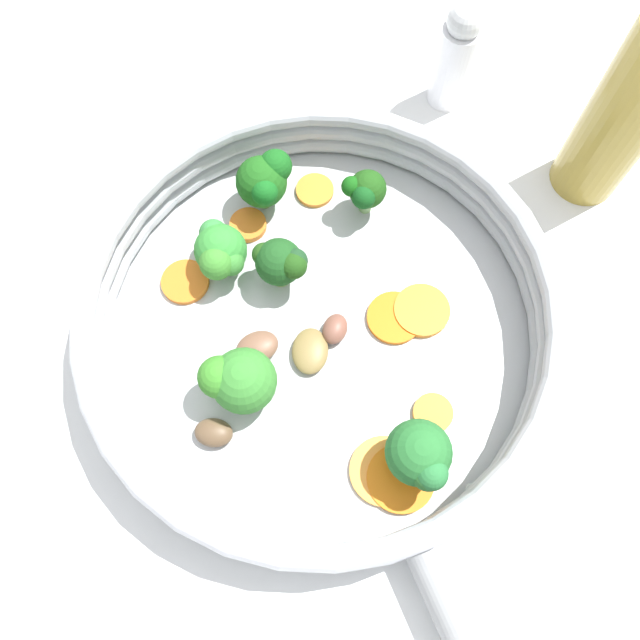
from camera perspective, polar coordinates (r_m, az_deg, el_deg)
name	(u,v)px	position (r m, az deg, el deg)	size (l,w,h in m)	color
ground_plane	(320,332)	(0.47, 0.00, -1.13)	(4.00, 4.00, 0.00)	silver
skillet	(320,330)	(0.47, 0.00, -0.91)	(0.32, 0.32, 0.01)	#B2B5B7
skillet_rim_wall	(320,315)	(0.44, 0.00, 0.46)	(0.34, 0.34, 0.05)	#B1B4BD
skillet_rivet_left	(343,549)	(0.43, 2.12, -20.17)	(0.01, 0.01, 0.01)	#B2B9B9
skillet_rivet_right	(472,490)	(0.44, 13.72, -14.84)	(0.01, 0.01, 0.01)	#B1B6B8
carrot_slice_0	(394,318)	(0.47, 6.82, 0.20)	(0.04, 0.04, 0.00)	orange
carrot_slice_1	(422,311)	(0.47, 9.28, 0.86)	(0.04, 0.04, 0.01)	orange
carrot_slice_2	(433,413)	(0.45, 10.28, -8.37)	(0.03, 0.03, 0.00)	orange
carrot_slice_3	(384,471)	(0.44, 5.88, -13.57)	(0.05, 0.05, 0.00)	orange
carrot_slice_4	(401,479)	(0.44, 7.38, -14.19)	(0.05, 0.05, 0.00)	orange
carrot_slice_5	(183,287)	(0.49, -12.44, 2.96)	(0.04, 0.04, 0.00)	orange
carrot_slice_6	(248,225)	(0.50, -6.58, 8.64)	(0.03, 0.03, 0.01)	orange
carrot_slice_7	(315,190)	(0.52, -0.48, 11.77)	(0.03, 0.03, 0.00)	orange
broccoli_floret_0	(420,457)	(0.41, 9.15, -12.23)	(0.04, 0.04, 0.05)	#89B363
broccoli_floret_1	(237,380)	(0.42, -7.61, -5.44)	(0.05, 0.05, 0.05)	#81A664
broccoli_floret_2	(264,180)	(0.49, -5.11, 12.61)	(0.05, 0.04, 0.05)	#5E8746
broccoli_floret_3	(281,262)	(0.45, -3.58, 5.27)	(0.04, 0.04, 0.05)	#89B25D
broccoli_floret_4	(363,190)	(0.49, 3.92, 11.77)	(0.03, 0.03, 0.04)	#89B46F
broccoli_floret_5	(220,252)	(0.47, -9.11, 6.16)	(0.05, 0.04, 0.04)	#82A35C
mushroom_piece_0	(336,326)	(0.46, 1.48, -0.52)	(0.02, 0.02, 0.01)	brown
mushroom_piece_1	(257,347)	(0.45, -5.78, -2.51)	(0.03, 0.02, 0.01)	brown
mushroom_piece_2	(214,433)	(0.44, -9.70, -10.12)	(0.03, 0.02, 0.01)	brown
mushroom_piece_3	(305,349)	(0.45, -1.34, -2.71)	(0.04, 0.03, 0.01)	olive
salt_shaker	(456,56)	(0.57, 12.33, 22.50)	(0.03, 0.03, 0.10)	white
oil_bottle	(628,110)	(0.52, 26.33, 16.81)	(0.05, 0.05, 0.20)	olive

